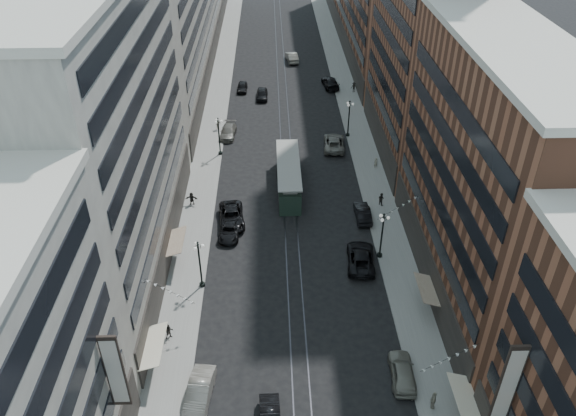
{
  "coord_description": "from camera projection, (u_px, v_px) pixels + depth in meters",
  "views": [
    {
      "loc": [
        -2.04,
        -13.94,
        38.07
      ],
      "look_at": [
        -0.46,
        34.3,
        5.0
      ],
      "focal_mm": 35.0,
      "sensor_mm": 36.0,
      "label": 1
    }
  ],
  "objects": [
    {
      "name": "pedestrian_6",
      "position": [
        218.0,
        124.0,
        83.97
      ],
      "size": [
        1.05,
        0.7,
        1.64
      ],
      "primitive_type": "imported",
      "rotation": [
        0.0,
        0.0,
        2.84
      ],
      "color": "#9C9581",
      "rests_on": "sidewalk_west"
    },
    {
      "name": "rail_west",
      "position": [
        279.0,
        109.0,
        90.75
      ],
      "size": [
        0.12,
        180.0,
        0.02
      ],
      "primitive_type": "cube",
      "color": "#2D2D33",
      "rests_on": "ground"
    },
    {
      "name": "car_1",
      "position": [
        199.0,
        392.0,
        44.5
      ],
      "size": [
        2.4,
        5.28,
        1.68
      ],
      "primitive_type": "imported",
      "rotation": [
        0.0,
        0.0,
        -0.12
      ],
      "color": "gray",
      "rests_on": "ground"
    },
    {
      "name": "streetcar",
      "position": [
        289.0,
        177.0,
        70.19
      ],
      "size": [
        2.83,
        12.77,
        3.53
      ],
      "color": "#23372B",
      "rests_on": "ground"
    },
    {
      "name": "building_east_mid",
      "position": [
        486.0,
        179.0,
        49.83
      ],
      "size": [
        8.0,
        30.0,
        24.0
      ],
      "primitive_type": "cube",
      "color": "brown",
      "rests_on": "ground"
    },
    {
      "name": "lamppost_sw_far",
      "position": [
        200.0,
        263.0,
        54.15
      ],
      "size": [
        1.03,
        1.14,
        5.52
      ],
      "color": "black",
      "rests_on": "sidewalk_west"
    },
    {
      "name": "lamppost_se_mid",
      "position": [
        349.0,
        117.0,
        81.03
      ],
      "size": [
        1.03,
        1.14,
        5.52
      ],
      "color": "black",
      "rests_on": "sidewalk_east"
    },
    {
      "name": "pedestrian_9",
      "position": [
        354.0,
        87.0,
        95.68
      ],
      "size": [
        1.17,
        0.58,
        1.75
      ],
      "primitive_type": "imported",
      "rotation": [
        0.0,
        0.0,
        0.1
      ],
      "color": "black",
      "rests_on": "sidewalk_east"
    },
    {
      "name": "car_4",
      "position": [
        402.0,
        372.0,
        46.2
      ],
      "size": [
        2.22,
        4.92,
        1.64
      ],
      "primitive_type": "imported",
      "rotation": [
        0.0,
        0.0,
        3.08
      ],
      "color": "gray",
      "rests_on": "ground"
    },
    {
      "name": "pedestrian_5",
      "position": [
        192.0,
        199.0,
        67.34
      ],
      "size": [
        1.52,
        0.57,
        1.6
      ],
      "primitive_type": "imported",
      "rotation": [
        0.0,
        0.0,
        -0.1
      ],
      "color": "black",
      "rests_on": "sidewalk_west"
    },
    {
      "name": "pedestrian_4",
      "position": [
        433.0,
        400.0,
        43.66
      ],
      "size": [
        0.72,
        1.14,
        1.79
      ],
      "primitive_type": "imported",
      "rotation": [
        0.0,
        0.0,
        1.32
      ],
      "color": "gray",
      "rests_on": "sidewalk_east"
    },
    {
      "name": "building_west_mid",
      "position": [
        110.0,
        139.0,
        51.9
      ],
      "size": [
        8.0,
        36.0,
        28.0
      ],
      "primitive_type": "cube",
      "color": "#A9A596",
      "rests_on": "ground"
    },
    {
      "name": "car_8",
      "position": [
        228.0,
        132.0,
        82.43
      ],
      "size": [
        2.53,
        5.33,
        1.5
      ],
      "primitive_type": "imported",
      "rotation": [
        0.0,
        0.0,
        -0.08
      ],
      "color": "#656259",
      "rests_on": "ground"
    },
    {
      "name": "car_11",
      "position": [
        334.0,
        143.0,
        79.39
      ],
      "size": [
        3.3,
        6.29,
        1.69
      ],
      "primitive_type": "imported",
      "rotation": [
        0.0,
        0.0,
        3.06
      ],
      "color": "slate",
      "rests_on": "ground"
    },
    {
      "name": "pedestrian_2",
      "position": [
        169.0,
        331.0,
        49.73
      ],
      "size": [
        0.85,
        0.68,
        1.54
      ],
      "primitive_type": "imported",
      "rotation": [
        0.0,
        0.0,
        0.41
      ],
      "color": "black",
      "rests_on": "sidewalk_west"
    },
    {
      "name": "car_9",
      "position": [
        242.0,
        87.0,
        96.57
      ],
      "size": [
        1.8,
        4.19,
        1.41
      ],
      "primitive_type": "imported",
      "rotation": [
        0.0,
        0.0,
        -0.03
      ],
      "color": "black",
      "rests_on": "ground"
    },
    {
      "name": "car_12",
      "position": [
        330.0,
        82.0,
        97.87
      ],
      "size": [
        3.01,
        6.09,
        1.7
      ],
      "primitive_type": "imported",
      "rotation": [
        0.0,
        0.0,
        3.25
      ],
      "color": "black",
      "rests_on": "ground"
    },
    {
      "name": "car_7",
      "position": [
        232.0,
        216.0,
        64.47
      ],
      "size": [
        3.4,
        6.26,
        1.67
      ],
      "primitive_type": "imported",
      "rotation": [
        0.0,
        0.0,
        0.11
      ],
      "color": "black",
      "rests_on": "ground"
    },
    {
      "name": "car_10",
      "position": [
        363.0,
        213.0,
        65.19
      ],
      "size": [
        1.66,
        4.64,
        1.52
      ],
      "primitive_type": "imported",
      "rotation": [
        0.0,
        0.0,
        3.15
      ],
      "color": "black",
      "rests_on": "ground"
    },
    {
      "name": "pedestrian_7",
      "position": [
        381.0,
        199.0,
        67.29
      ],
      "size": [
        0.83,
        0.87,
        1.61
      ],
      "primitive_type": "imported",
      "rotation": [
        0.0,
        0.0,
        2.28
      ],
      "color": "black",
      "rests_on": "sidewalk_east"
    },
    {
      "name": "ground",
      "position": [
        285.0,
        137.0,
        82.53
      ],
      "size": [
        220.0,
        220.0,
        0.0
      ],
      "primitive_type": "plane",
      "color": "black",
      "rests_on": "ground"
    },
    {
      "name": "rail_east",
      "position": [
        288.0,
        109.0,
        90.79
      ],
      "size": [
        0.12,
        180.0,
        0.02
      ],
      "primitive_type": "cube",
      "color": "#2D2D33",
      "rests_on": "ground"
    },
    {
      "name": "sidewalk_west",
      "position": [
        215.0,
        109.0,
        90.44
      ],
      "size": [
        4.0,
        180.0,
        0.15
      ],
      "primitive_type": "cube",
      "color": "gray",
      "rests_on": "ground"
    },
    {
      "name": "car_extra_0",
      "position": [
        361.0,
        258.0,
        58.35
      ],
      "size": [
        3.31,
        6.21,
        1.66
      ],
      "primitive_type": "imported",
      "rotation": [
        0.0,
        0.0,
        3.05
      ],
      "color": "black",
      "rests_on": "ground"
    },
    {
      "name": "pedestrian_8",
      "position": [
        376.0,
        163.0,
        74.54
      ],
      "size": [
        0.59,
        0.44,
        1.5
      ],
      "primitive_type": "imported",
      "rotation": [
        0.0,
        0.0,
        3.29
      ],
      "color": "#A29D87",
      "rests_on": "sidewalk_east"
    },
    {
      "name": "car_13",
      "position": [
        262.0,
        94.0,
        93.8
      ],
      "size": [
        1.93,
        4.61,
        1.56
      ],
      "primitive_type": "imported",
      "rotation": [
        0.0,
        0.0,
        -0.02
      ],
      "color": "black",
      "rests_on": "ground"
    },
    {
      "name": "car_2",
      "position": [
        230.0,
        231.0,
        62.52
      ],
      "size": [
        2.5,
        4.88,
        1.32
      ],
      "primitive_type": "imported",
      "rotation": [
        0.0,
        0.0,
        -0.07
      ],
      "color": "black",
      "rests_on": "ground"
    },
    {
      "name": "car_14",
      "position": [
        292.0,
        57.0,
        108.44
      ],
      "size": [
        2.57,
        5.56,
        1.76
      ],
      "primitive_type": "imported",
      "rotation": [
        0.0,
        0.0,
        3.28
      ],
      "color": "slate",
      "rests_on": "ground"
    },
    {
      "name": "lamppost_se_far",
      "position": [
        382.0,
        234.0,
        57.95
      ],
      "size": [
        1.03,
        1.14,
        5.52
      ],
      "color": "black",
      "rests_on": "sidewalk_east"
    },
    {
      "name": "lamppost_sw_mid",
      "position": [
        219.0,
        135.0,
        76.41
      ],
      "size": [
        1.03,
        1.14,
        5.52
      ],
      "color": "black",
      "rests_on": "sidewalk_west"
    },
    {
      "name": "sidewalk_east",
      "position": [
        351.0,
        108.0,
        91.03
      ],
      "size": [
        4.0,
        180.0,
        0.15
      ],
      "primitive_type": "cube",
      "color": "gray",
      "rests_on": "ground"
    }
  ]
}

